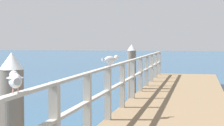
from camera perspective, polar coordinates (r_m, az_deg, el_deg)
pier_deck at (r=10.89m, az=8.60°, el=-6.66°), size 2.64×19.32×0.46m
pier_railing at (r=10.91m, az=2.11°, el=-1.86°), size 0.12×17.84×1.08m
dock_piling_far at (r=14.03m, az=2.66°, el=-1.39°), size 0.29×0.29×1.93m
seagull_foreground at (r=4.34m, az=-12.86°, el=-2.20°), size 0.27×0.44×0.21m
seagull_background at (r=8.71m, az=-0.23°, el=0.51°), size 0.33×0.40×0.21m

